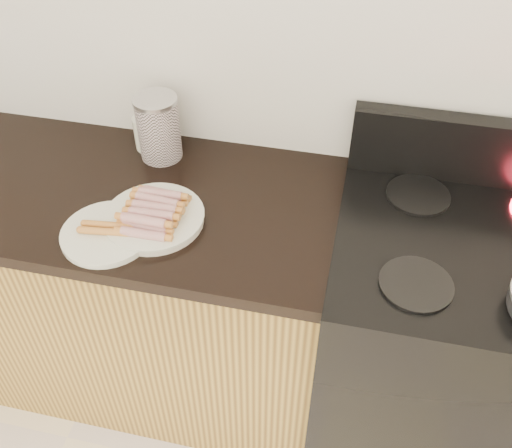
% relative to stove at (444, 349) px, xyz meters
% --- Properties ---
extents(wall_back, '(4.00, 0.04, 2.60)m').
position_rel_stove_xyz_m(wall_back, '(-0.78, 0.32, 0.84)').
color(wall_back, silver).
rests_on(wall_back, ground).
extents(cabinet_base, '(2.20, 0.59, 0.86)m').
position_rel_stove_xyz_m(cabinet_base, '(-1.48, 0.01, -0.03)').
color(cabinet_base, '#A98536').
rests_on(cabinet_base, floor).
extents(stove, '(0.76, 0.65, 0.91)m').
position_rel_stove_xyz_m(stove, '(0.00, 0.00, 0.00)').
color(stove, black).
rests_on(stove, floor).
extents(stove_panel, '(0.76, 0.06, 0.20)m').
position_rel_stove_xyz_m(stove_panel, '(0.00, 0.28, 0.55)').
color(stove_panel, black).
rests_on(stove_panel, stove).
extents(burner_near_left, '(0.18, 0.18, 0.01)m').
position_rel_stove_xyz_m(burner_near_left, '(-0.17, -0.17, 0.46)').
color(burner_near_left, black).
rests_on(burner_near_left, stove).
extents(burner_far_left, '(0.18, 0.18, 0.01)m').
position_rel_stove_xyz_m(burner_far_left, '(-0.17, 0.17, 0.46)').
color(burner_far_left, black).
rests_on(burner_far_left, stove).
extents(main_plate, '(0.30, 0.30, 0.02)m').
position_rel_stove_xyz_m(main_plate, '(-0.87, -0.08, 0.45)').
color(main_plate, white).
rests_on(main_plate, counter_slab).
extents(side_plate, '(0.31, 0.31, 0.02)m').
position_rel_stove_xyz_m(side_plate, '(-0.97, -0.16, 0.45)').
color(side_plate, white).
rests_on(side_plate, counter_slab).
extents(hotdog_pile, '(0.12, 0.20, 0.05)m').
position_rel_stove_xyz_m(hotdog_pile, '(-0.87, -0.08, 0.48)').
color(hotdog_pile, maroon).
rests_on(hotdog_pile, main_plate).
extents(plain_sausages, '(0.13, 0.06, 0.02)m').
position_rel_stove_xyz_m(plain_sausages, '(-0.97, -0.16, 0.47)').
color(plain_sausages, '#C17D4E').
rests_on(plain_sausages, side_plate).
extents(canister, '(0.13, 0.13, 0.20)m').
position_rel_stove_xyz_m(canister, '(-0.95, 0.21, 0.55)').
color(canister, white).
rests_on(canister, counter_slab).
extents(mug, '(0.10, 0.10, 0.11)m').
position_rel_stove_xyz_m(mug, '(-1.00, 0.24, 0.50)').
color(mug, white).
rests_on(mug, counter_slab).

